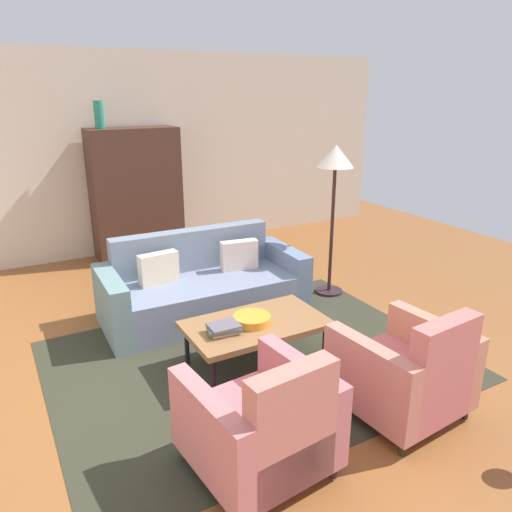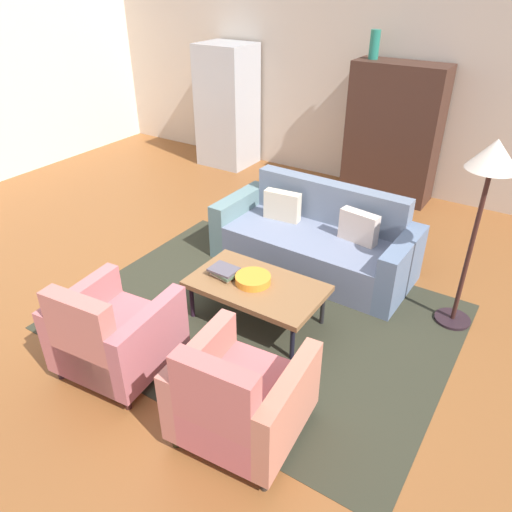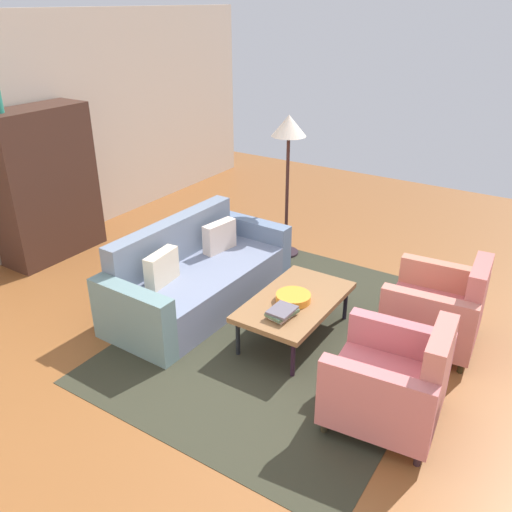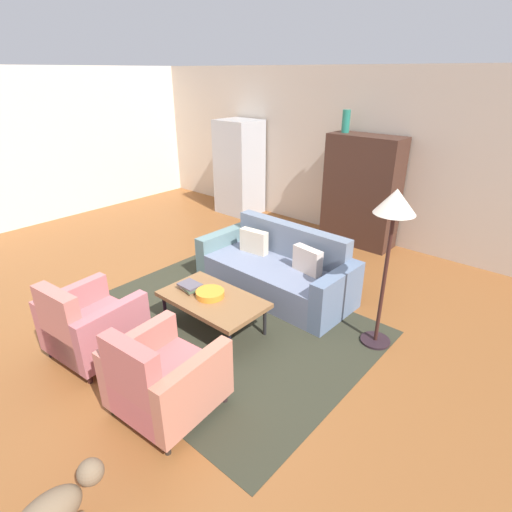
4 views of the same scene
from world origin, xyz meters
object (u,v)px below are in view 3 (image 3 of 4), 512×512
Objects in this scene: couch at (195,277)px; armchair_right at (441,311)px; book_stack at (282,312)px; fruit_bowl at (293,298)px; cabinet at (45,184)px; armchair_left at (395,384)px; floor_lamp at (289,139)px; coffee_table at (295,302)px.

couch is 2.41× the size of armchair_right.
book_stack is (-0.93, 1.12, 0.10)m from armchair_right.
fruit_bowl is 3.44m from cabinet.
couch is 2.41× the size of armchair_left.
couch is 1.23× the size of floor_lamp.
book_stack is at bearing -95.07° from cabinet.
couch is at bearing 172.12° from floor_lamp.
armchair_right is at bearing -113.40° from floor_lamp.
book_stack reaches higher than fruit_bowl.
floor_lamp reaches higher than armchair_left.
armchair_left is at bearing -103.54° from book_stack.
floor_lamp is at bearing 39.65° from armchair_left.
book_stack is 0.17× the size of cabinet.
armchair_left is (-0.59, -1.17, -0.02)m from coffee_table.
coffee_table is 1.31m from armchair_left.
floor_lamp is (1.86, 1.02, 1.00)m from book_stack.
book_stack is at bearing -151.14° from floor_lamp.
armchair_left reaches higher than couch.
cabinet is (0.58, 4.57, 0.56)m from armchair_left.
coffee_table is 0.70× the size of floor_lamp.
couch is at bearing 70.24° from armchair_left.
couch is 2.43m from armchair_right.
fruit_bowl is (-0.04, -0.00, 0.07)m from coffee_table.
coffee_table is (-0.00, -1.19, 0.08)m from couch.
cabinet is (-0.02, 2.22, 0.61)m from couch.
armchair_right is 0.51× the size of floor_lamp.
book_stack reaches higher than coffee_table.
armchair_right reaches higher than fruit_bowl.
cabinet reaches higher than armchair_left.
coffee_table is 4.02× the size of book_stack.
cabinet is (-0.62, 4.57, 0.56)m from armchair_right.
fruit_bowl is at bearing 58.99° from armchair_left.
floor_lamp is at bearing 173.46° from couch.
armchair_right reaches higher than couch.
armchair_left is 0.51× the size of floor_lamp.
couch reaches higher than coffee_table.
armchair_right is 2.95× the size of book_stack.
armchair_left is 1.00× the size of armchair_right.
couch is 2.43m from armchair_left.
coffee_table is 0.34m from book_stack.
fruit_bowl is 0.19× the size of floor_lamp.
couch is 1.93m from floor_lamp.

